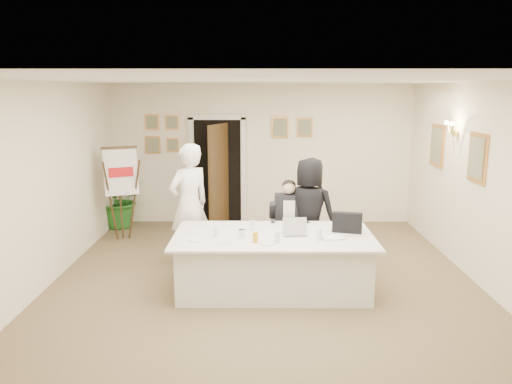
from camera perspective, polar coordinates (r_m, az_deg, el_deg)
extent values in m
plane|color=brown|center=(7.04, 0.91, -10.77)|extent=(7.00, 7.00, 0.00)
cube|color=white|center=(6.51, 0.99, 12.65)|extent=(6.00, 7.00, 0.02)
cube|color=#F3E3CD|center=(10.09, 0.72, 4.31)|extent=(6.00, 0.10, 2.80)
cube|color=#F3E3CD|center=(3.27, 1.67, -11.40)|extent=(6.00, 0.10, 2.80)
cube|color=#F3E3CD|center=(7.25, -23.49, 0.46)|extent=(0.10, 7.00, 2.80)
cube|color=#F3E3CD|center=(7.32, 25.16, 0.41)|extent=(0.10, 7.00, 2.80)
cube|color=black|center=(10.15, -4.37, 2.32)|extent=(0.92, 0.06, 2.10)
cube|color=white|center=(10.17, -7.31, 2.28)|extent=(0.10, 0.06, 2.20)
cube|color=white|center=(10.09, -1.44, 2.29)|extent=(0.10, 0.06, 2.20)
cube|color=#311F0F|center=(9.73, -4.27, 1.80)|extent=(0.33, 0.81, 2.02)
cube|color=silver|center=(6.84, 1.96, -8.11)|extent=(2.49, 1.24, 0.75)
cube|color=silver|center=(6.72, 1.99, -5.01)|extent=(2.67, 1.42, 0.03)
cube|color=white|center=(9.09, -15.42, 2.21)|extent=(0.60, 0.38, 0.82)
imported|color=white|center=(7.74, -7.63, -1.45)|extent=(0.82, 0.79, 1.89)
imported|color=black|center=(7.68, 6.09, -2.31)|extent=(0.97, 0.81, 1.69)
imported|color=#215F1F|center=(10.19, -15.22, -0.68)|extent=(1.14, 1.01, 1.17)
cube|color=black|center=(6.89, 10.38, -3.46)|extent=(0.41, 0.20, 0.28)
cube|color=white|center=(6.59, 8.75, -5.21)|extent=(0.33, 0.27, 0.03)
cylinder|color=white|center=(6.52, -6.70, -5.40)|extent=(0.30, 0.30, 0.01)
cylinder|color=white|center=(6.37, -3.58, -5.76)|extent=(0.25, 0.25, 0.01)
cylinder|color=white|center=(6.31, 1.38, -5.89)|extent=(0.26, 0.26, 0.01)
cylinder|color=silver|center=(6.61, -4.63, -4.56)|extent=(0.08, 0.08, 0.14)
cylinder|color=silver|center=(6.34, 2.44, -5.22)|extent=(0.07, 0.07, 0.14)
cylinder|color=silver|center=(6.50, 7.26, -4.89)|extent=(0.07, 0.07, 0.14)
cylinder|color=silver|center=(6.89, -0.42, -3.85)|extent=(0.07, 0.07, 0.14)
cylinder|color=orange|center=(6.35, -0.06, -5.23)|extent=(0.08, 0.08, 0.13)
cylinder|color=silver|center=(6.57, -1.64, -4.75)|extent=(0.10, 0.10, 0.11)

